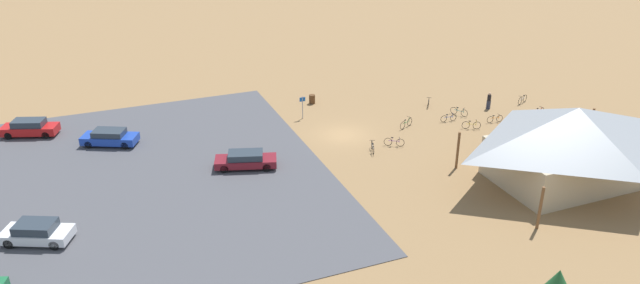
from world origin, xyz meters
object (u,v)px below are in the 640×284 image
(car_maroon_inner_stall, at_px, (246,160))
(bicycle_purple_edge_north, at_px, (394,142))
(bicycle_green_near_sign, at_px, (406,123))
(bicycle_white_yard_right, at_px, (522,100))
(bike_pavilion, at_px, (573,139))
(bicycle_orange_near_porch, at_px, (495,119))
(trash_bin, at_px, (312,99))
(lot_sign, at_px, (302,104))
(bicycle_red_back_row, at_px, (538,112))
(car_blue_back_corner, at_px, (110,137))
(visitor_crossing_yard, at_px, (489,100))
(bicycle_silver_yard_left, at_px, (373,147))
(car_red_near_entry, at_px, (30,128))
(car_white_far_end, at_px, (37,232))
(bicycle_black_mid_cluster, at_px, (428,103))
(bicycle_teal_lone_east, at_px, (459,112))
(bicycle_blue_yard_center, at_px, (449,118))
(bicycle_yellow_lone_west, at_px, (471,125))

(car_maroon_inner_stall, bearing_deg, bicycle_purple_edge_north, 176.67)
(bicycle_green_near_sign, xyz_separation_m, car_maroon_inner_stall, (15.58, 2.40, 0.31))
(bicycle_white_yard_right, xyz_separation_m, car_maroon_inner_stall, (29.33, 3.44, 0.30))
(bike_pavilion, xyz_separation_m, bicycle_orange_near_porch, (-1.89, -11.21, -2.94))
(trash_bin, xyz_separation_m, bicycle_white_yard_right, (-19.42, 7.79, -0.05))
(lot_sign, height_order, bicycle_red_back_row, lot_sign)
(lot_sign, height_order, car_maroon_inner_stall, lot_sign)
(bicycle_green_near_sign, relative_size, car_blue_back_corner, 0.34)
(visitor_crossing_yard, bearing_deg, bicycle_green_near_sign, 6.11)
(lot_sign, height_order, bicycle_silver_yard_left, lot_sign)
(bicycle_green_near_sign, height_order, car_red_near_entry, car_red_near_entry)
(visitor_crossing_yard, bearing_deg, bicycle_purple_edge_north, 18.33)
(visitor_crossing_yard, bearing_deg, car_white_far_end, 11.97)
(bicycle_black_mid_cluster, height_order, bicycle_teal_lone_east, bicycle_teal_lone_east)
(bike_pavilion, bearing_deg, car_red_near_entry, -32.32)
(trash_bin, distance_m, bicycle_silver_yard_left, 12.27)
(bicycle_green_near_sign, bearing_deg, bicycle_blue_yard_center, 177.08)
(trash_bin, height_order, car_blue_back_corner, car_blue_back_corner)
(car_red_near_entry, height_order, car_maroon_inner_stall, car_red_near_entry)
(car_blue_back_corner, bearing_deg, bicycle_purple_edge_north, 157.62)
(bicycle_blue_yard_center, distance_m, car_white_far_end, 35.51)
(bicycle_teal_lone_east, distance_m, visitor_crossing_yard, 3.64)
(bicycle_green_near_sign, bearing_deg, bike_pavilion, 115.40)
(lot_sign, distance_m, bicycle_black_mid_cluster, 12.71)
(trash_bin, xyz_separation_m, bicycle_teal_lone_east, (-11.75, 8.16, -0.08))
(bicycle_blue_yard_center, height_order, visitor_crossing_yard, visitor_crossing_yard)
(bicycle_teal_lone_east, distance_m, bicycle_orange_near_porch, 3.40)
(car_maroon_inner_stall, bearing_deg, car_blue_back_corner, -41.47)
(car_maroon_inner_stall, bearing_deg, bicycle_teal_lone_east, -171.93)
(bicycle_black_mid_cluster, xyz_separation_m, bicycle_green_near_sign, (4.63, 3.80, 0.04))
(bicycle_black_mid_cluster, relative_size, bicycle_blue_yard_center, 0.86)
(bicycle_silver_yard_left, relative_size, bicycle_teal_lone_east, 1.08)
(bicycle_blue_yard_center, bearing_deg, bicycle_teal_lone_east, -152.72)
(lot_sign, relative_size, bicycle_purple_edge_north, 1.47)
(trash_bin, height_order, bicycle_teal_lone_east, trash_bin)
(bicycle_orange_near_porch, xyz_separation_m, visitor_crossing_yard, (-1.50, -3.04, 0.53))
(lot_sign, xyz_separation_m, car_white_far_end, (22.50, 12.97, -0.69))
(car_white_far_end, bearing_deg, bicycle_white_yard_right, -169.10)
(bicycle_silver_yard_left, distance_m, bicycle_teal_lone_east, 11.88)
(bike_pavilion, bearing_deg, car_maroon_inner_stall, -26.35)
(bicycle_blue_yard_center, distance_m, bicycle_red_back_row, 8.89)
(car_blue_back_corner, bearing_deg, bicycle_yellow_lone_west, 164.37)
(bicycle_red_back_row, xyz_separation_m, car_white_far_end, (43.45, 5.34, 0.37))
(car_blue_back_corner, bearing_deg, lot_sign, 178.38)
(bicycle_blue_yard_center, xyz_separation_m, bicycle_white_yard_right, (-9.41, -1.26, 0.05))
(bicycle_blue_yard_center, bearing_deg, trash_bin, -42.12)
(bicycle_teal_lone_east, height_order, bicycle_red_back_row, bicycle_teal_lone_east)
(car_blue_back_corner, bearing_deg, bicycle_black_mid_cluster, 175.78)
(bicycle_purple_edge_north, xyz_separation_m, bicycle_green_near_sign, (-2.91, -3.13, 0.02))
(visitor_crossing_yard, bearing_deg, bike_pavilion, 76.63)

